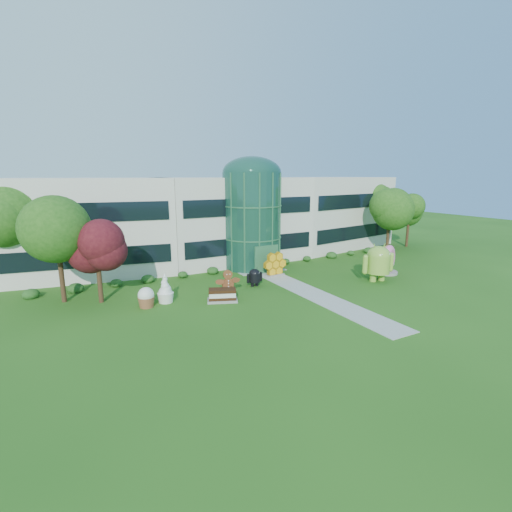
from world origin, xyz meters
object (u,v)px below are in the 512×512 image
android_black (255,276)px  gingerbread (228,282)px  donut (387,259)px  android_green (378,261)px

android_black → gingerbread: size_ratio=0.80×
donut → android_black: bearing=144.0°
android_black → donut: bearing=-13.2°
android_green → gingerbread: bearing=177.5°
android_black → gingerbread: 3.28m
android_green → donut: (2.76, 1.50, -0.48)m
android_black → donut: size_ratio=0.63×
android_green → gingerbread: (-13.80, 2.82, -0.87)m
android_green → donut: bearing=37.6°
android_green → android_black: bearing=168.7°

